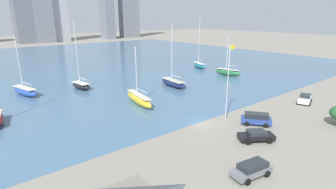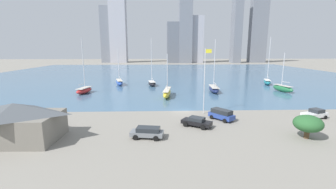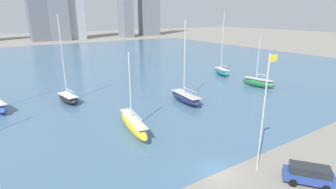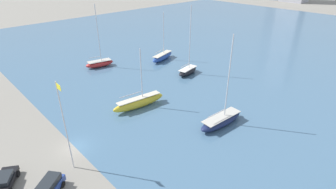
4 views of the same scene
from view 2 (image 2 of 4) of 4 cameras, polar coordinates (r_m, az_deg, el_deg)
ground_plane at (r=45.84m, az=3.89°, el=-4.16°), size 500.00×500.00×0.00m
harbor_water at (r=114.67m, az=0.29°, el=5.27°), size 180.00×140.00×0.00m
boat_shed at (r=36.87m, az=-34.35°, el=-5.83°), size 11.30×7.24×5.25m
flag_pole at (r=43.12m, az=9.31°, el=3.85°), size 1.24×0.14×12.46m
yard_shrub at (r=36.98m, az=32.02°, el=-6.30°), size 3.83×3.83×3.33m
distant_city_skyline at (r=213.35m, az=3.52°, el=16.22°), size 153.02×19.55×74.53m
sailboat_blue at (r=80.56m, az=-12.24°, el=3.09°), size 4.36×9.17×12.66m
sailboat_yellow at (r=59.05m, az=-0.24°, el=0.47°), size 3.11×10.55×11.13m
sailboat_green at (r=74.37m, az=27.13°, el=1.44°), size 3.68×7.95×11.35m
sailboat_teal at (r=87.10m, az=23.90°, el=3.01°), size 4.25×7.35×16.43m
sailboat_red at (r=67.93m, az=-20.51°, el=1.08°), size 3.91×7.41×15.39m
sailboat_navy at (r=67.07m, az=11.58°, el=1.44°), size 3.23×9.35×15.06m
sailboat_black at (r=77.02m, az=-4.08°, el=2.92°), size 3.50×6.78×15.88m
parked_wagon_gray at (r=32.09m, az=-5.25°, el=-9.48°), size 4.83×2.69×1.59m
parked_suv_blue at (r=40.87m, az=13.43°, el=-4.89°), size 4.25×4.73×1.92m
parked_pickup_white at (r=48.65m, az=33.26°, el=-4.11°), size 4.94×3.38×1.71m
parked_sedan_black at (r=36.79m, az=7.26°, el=-6.84°), size 5.08×4.19×1.55m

